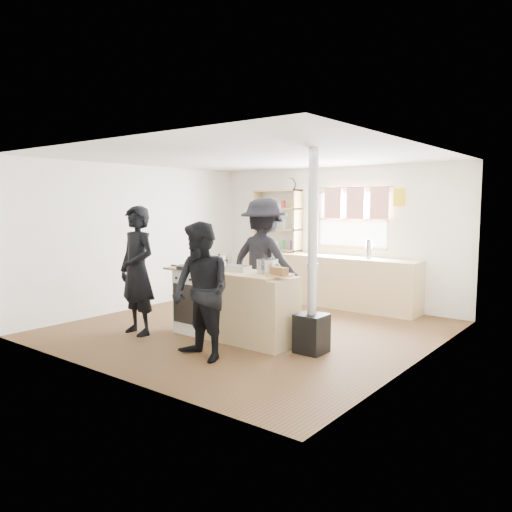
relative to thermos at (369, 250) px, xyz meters
name	(u,v)px	position (x,y,z in m)	size (l,w,h in m)	color
ground	(251,329)	(-0.81, -2.22, -1.06)	(5.00, 5.00, 0.01)	brown
back_counter	(327,280)	(-0.81, 0.00, -0.60)	(3.40, 0.55, 0.90)	tan
shelving_unit	(277,220)	(-2.01, 0.12, 0.46)	(1.00, 0.28, 1.20)	tan
thermos	(369,250)	(0.00, 0.00, 0.00)	(0.10, 0.10, 0.31)	silver
cooking_island	(234,305)	(-0.66, -2.77, -0.59)	(1.97, 0.64, 0.93)	white
skillet_greens	(187,267)	(-1.34, -2.99, -0.09)	(0.31, 0.31, 0.05)	black
roast_tray	(236,268)	(-0.65, -2.72, -0.08)	(0.38, 0.28, 0.07)	silver
stockpot_stove	(219,261)	(-1.06, -2.62, -0.03)	(0.25, 0.25, 0.20)	silver
stockpot_counter	(267,266)	(-0.17, -2.67, -0.03)	(0.28, 0.28, 0.21)	#B0B0B2
bread_board	(279,273)	(0.12, -2.82, -0.07)	(0.31, 0.24, 0.12)	tan
flue_heater	(312,301)	(0.52, -2.67, -0.40)	(0.35, 0.35, 2.50)	black
person_near_left	(137,271)	(-1.89, -3.42, -0.15)	(0.66, 0.43, 1.81)	black
person_near_right	(201,291)	(-0.36, -3.71, -0.24)	(0.79, 0.62, 1.64)	black
person_far	(264,261)	(-0.85, -1.83, -0.09)	(1.24, 0.71, 1.92)	black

